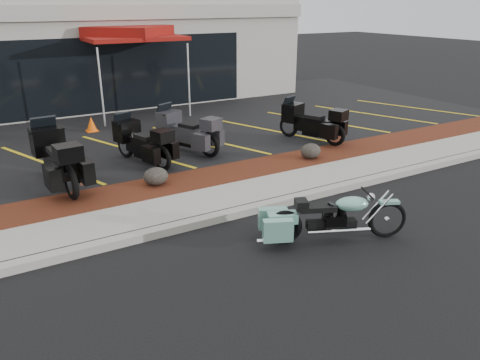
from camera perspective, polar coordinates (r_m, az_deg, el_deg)
ground at (r=8.27m, az=-0.63°, el=-7.53°), size 90.00×90.00×0.00m
curb at (r=8.94m, az=-3.47°, el=-4.72°), size 24.00×0.25×0.15m
sidewalk at (r=9.52m, az=-5.37°, el=-3.12°), size 24.00×1.20×0.15m
mulch_bed at (r=10.54m, az=-8.12°, el=-0.78°), size 24.00×1.20×0.16m
upper_lot at (r=15.46m, az=-15.79°, el=5.66°), size 26.00×9.60×0.15m
dealership_building at (r=21.20m, az=-20.87°, el=14.39°), size 18.00×8.16×4.00m
boulder_mid at (r=10.41m, az=-10.23°, el=0.45°), size 0.55×0.46×0.39m
boulder_right at (r=12.15m, az=8.60°, el=3.52°), size 0.55×0.46×0.39m
hero_cruiser at (r=8.60m, az=17.55°, el=-3.98°), size 2.65×1.63×0.92m
touring_black_front at (r=11.57m, az=-22.47°, el=3.81°), size 1.11×2.47×1.40m
touring_black_mid at (r=12.34m, az=-13.90°, el=5.33°), size 1.37×2.20×1.20m
touring_grey at (r=13.05m, az=-9.04°, el=6.60°), size 1.60×2.27×1.24m
touring_black_rear at (r=14.01m, az=6.01°, el=7.69°), size 1.52×2.24×1.22m
traffic_cone at (r=15.34m, az=-17.66°, el=6.52°), size 0.42×0.42×0.45m
popup_canopy at (r=17.33m, az=-13.37°, el=16.91°), size 3.95×3.95×3.01m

